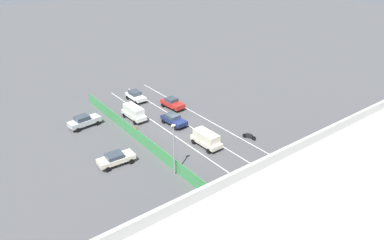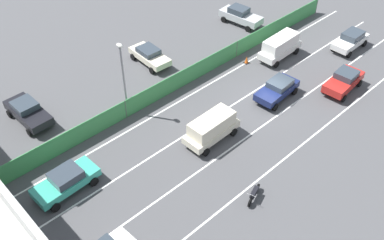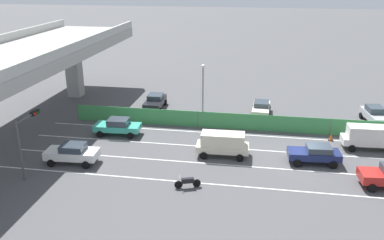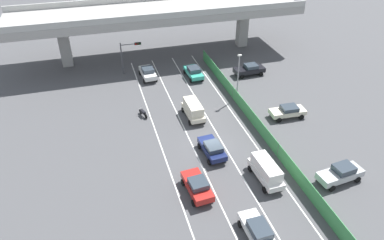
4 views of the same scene
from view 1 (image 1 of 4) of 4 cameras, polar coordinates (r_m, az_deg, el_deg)
ground_plane at (r=49.42m, az=-2.54°, el=-1.21°), size 300.00×300.00×0.00m
lane_line_left_edge at (r=49.85m, az=4.42°, el=-1.01°), size 0.14×42.69×0.01m
lane_line_mid_left at (r=47.93m, az=1.39°, el=-2.12°), size 0.14×42.69×0.01m
lane_line_mid_right at (r=46.17m, az=-1.88°, el=-3.32°), size 0.14×42.69×0.01m
lane_line_right_edge at (r=44.59m, az=-5.41°, el=-4.59°), size 0.14×42.69×0.01m
elevated_overpass at (r=30.91m, az=27.03°, el=-8.09°), size 45.83×10.31×8.48m
green_fence at (r=43.58m, az=-6.99°, el=-4.21°), size 0.10×38.79×1.66m
car_sedan_white at (r=58.65m, az=-9.34°, el=4.02°), size 2.00×4.27×1.66m
car_van_cream at (r=44.15m, az=2.37°, el=-3.06°), size 2.10×4.49×2.07m
car_sedan_navy at (r=49.78m, az=-3.07°, el=0.12°), size 2.23×4.31×1.56m
car_hatchback_white at (r=39.68m, az=17.52°, el=-8.60°), size 2.20×4.37×1.66m
car_taxi_teal at (r=36.22m, az=9.15°, el=-11.35°), size 2.20×4.46×1.61m
car_van_white at (r=51.89m, az=-9.62°, el=1.31°), size 2.07×4.71×2.13m
car_sedan_red at (r=55.10m, az=-3.28°, el=2.84°), size 2.29×4.34×1.68m
motorcycle at (r=46.81m, az=9.48°, el=-2.62°), size 0.84×1.88×0.93m
parked_wagon_silver at (r=51.46m, az=-17.47°, el=-0.14°), size 4.73×2.36×1.77m
parked_sedan_cream at (r=41.66m, az=-12.52°, el=-6.22°), size 4.42×2.17×1.50m
parked_sedan_dark at (r=32.97m, az=-3.36°, el=-15.40°), size 4.62×2.17×1.64m
traffic_light at (r=39.01m, az=22.75°, el=-5.73°), size 3.07×0.43×4.84m
street_lamp at (r=37.38m, az=-3.02°, el=-4.07°), size 0.60×0.36×6.39m
traffic_cone at (r=49.31m, az=-9.37°, el=-1.20°), size 0.47×0.47×0.70m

